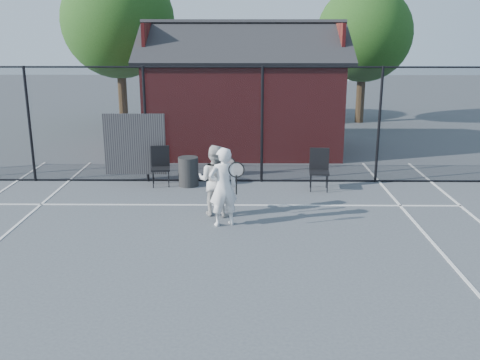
{
  "coord_description": "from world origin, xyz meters",
  "views": [
    {
      "loc": [
        0.58,
        -8.59,
        3.85
      ],
      "look_at": [
        0.48,
        1.22,
        1.1
      ],
      "focal_mm": 40.0,
      "sensor_mm": 36.0,
      "label": 1
    }
  ],
  "objects_px": {
    "player_front": "(223,187)",
    "chair_right": "(319,170)",
    "player_back": "(215,180)",
    "waste_bin": "(188,171)",
    "chair_left": "(161,167)",
    "clubhouse": "(243,101)"
  },
  "relations": [
    {
      "from": "player_front",
      "to": "chair_right",
      "type": "bearing_deg",
      "value": 48.04
    },
    {
      "from": "player_back",
      "to": "waste_bin",
      "type": "distance_m",
      "value": 2.4
    },
    {
      "from": "player_front",
      "to": "waste_bin",
      "type": "distance_m",
      "value": 3.09
    },
    {
      "from": "chair_right",
      "to": "waste_bin",
      "type": "bearing_deg",
      "value": 178.79
    },
    {
      "from": "player_back",
      "to": "chair_right",
      "type": "relative_size",
      "value": 1.52
    },
    {
      "from": "chair_right",
      "to": "chair_left",
      "type": "bearing_deg",
      "value": 179.86
    },
    {
      "from": "chair_right",
      "to": "player_back",
      "type": "bearing_deg",
      "value": -138.19
    },
    {
      "from": "chair_left",
      "to": "chair_right",
      "type": "distance_m",
      "value": 4.02
    },
    {
      "from": "clubhouse",
      "to": "chair_right",
      "type": "xyz_separation_m",
      "value": [
        1.91,
        -4.75,
        -1.1
      ]
    },
    {
      "from": "player_front",
      "to": "chair_right",
      "type": "relative_size",
      "value": 1.62
    },
    {
      "from": "player_front",
      "to": "waste_bin",
      "type": "relative_size",
      "value": 2.18
    },
    {
      "from": "player_front",
      "to": "chair_left",
      "type": "distance_m",
      "value": 3.38
    },
    {
      "from": "player_front",
      "to": "chair_right",
      "type": "distance_m",
      "value": 3.42
    },
    {
      "from": "player_back",
      "to": "chair_right",
      "type": "xyz_separation_m",
      "value": [
        2.49,
        1.87,
        -0.27
      ]
    },
    {
      "from": "player_back",
      "to": "chair_right",
      "type": "bearing_deg",
      "value": 36.94
    },
    {
      "from": "chair_right",
      "to": "clubhouse",
      "type": "bearing_deg",
      "value": 116.77
    },
    {
      "from": "clubhouse",
      "to": "player_back",
      "type": "bearing_deg",
      "value": -94.99
    },
    {
      "from": "player_front",
      "to": "waste_bin",
      "type": "height_order",
      "value": "player_front"
    },
    {
      "from": "player_back",
      "to": "chair_left",
      "type": "bearing_deg",
      "value": 124.27
    },
    {
      "from": "clubhouse",
      "to": "player_front",
      "type": "bearing_deg",
      "value": -92.88
    },
    {
      "from": "clubhouse",
      "to": "waste_bin",
      "type": "distance_m",
      "value": 4.77
    },
    {
      "from": "chair_left",
      "to": "clubhouse",
      "type": "bearing_deg",
      "value": 56.38
    }
  ]
}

